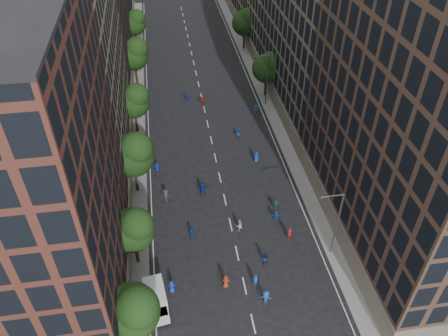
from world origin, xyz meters
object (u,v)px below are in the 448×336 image
at_px(skater_1, 255,281).
at_px(skater_2, 264,259).
at_px(streetlamp_near, 336,221).
at_px(skater_0, 172,287).
at_px(streetlamp_far, 266,77).
at_px(cargo_van, 156,300).

distance_m(skater_1, skater_2, 3.17).
height_order(streetlamp_near, skater_2, streetlamp_near).
xyz_separation_m(streetlamp_near, skater_0, (-18.04, -2.57, -4.35)).
height_order(streetlamp_near, skater_0, streetlamp_near).
relative_size(streetlamp_far, cargo_van, 1.88).
height_order(streetlamp_near, skater_1, streetlamp_near).
height_order(streetlamp_far, skater_2, streetlamp_far).
xyz_separation_m(skater_0, skater_2, (10.40, 2.15, 0.00)).
bearing_deg(skater_2, skater_0, -9.03).
bearing_deg(skater_0, skater_1, 173.33).
distance_m(skater_0, skater_1, 8.79).
distance_m(cargo_van, skater_2, 12.61).
distance_m(streetlamp_far, skater_1, 37.56).
xyz_separation_m(streetlamp_far, skater_0, (-18.04, -35.57, -4.35)).
relative_size(cargo_van, skater_0, 2.92).
xyz_separation_m(cargo_van, skater_0, (1.64, 1.59, -0.46)).
height_order(streetlamp_far, skater_1, streetlamp_far).
bearing_deg(streetlamp_near, streetlamp_far, 90.00).
relative_size(streetlamp_near, skater_0, 5.51).
xyz_separation_m(streetlamp_far, cargo_van, (-19.68, -37.16, -3.88)).
bearing_deg(cargo_van, streetlamp_near, 4.42).
height_order(cargo_van, skater_1, cargo_van).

